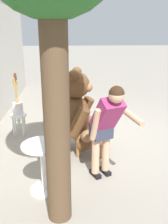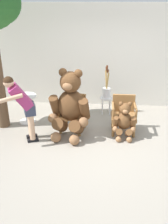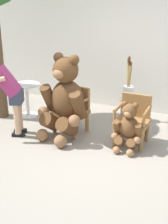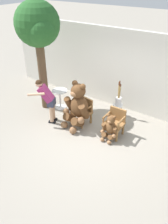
# 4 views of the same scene
# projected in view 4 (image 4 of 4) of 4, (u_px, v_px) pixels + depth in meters

# --- Properties ---
(ground_plane) EXTENTS (60.00, 60.00, 0.00)m
(ground_plane) POSITION_uv_depth(u_px,v_px,m) (85.00, 139.00, 6.65)
(ground_plane) COLOR gray
(back_wall) EXTENTS (10.00, 0.16, 2.80)m
(back_wall) POSITION_uv_depth(u_px,v_px,m) (124.00, 71.00, 7.57)
(back_wall) COLOR silver
(back_wall) RESTS_ON ground
(wooden_chair_left) EXTENTS (0.65, 0.62, 0.86)m
(wooden_chair_left) POSITION_uv_depth(u_px,v_px,m) (83.00, 110.00, 7.17)
(wooden_chair_left) COLOR olive
(wooden_chair_left) RESTS_ON ground
(wooden_chair_right) EXTENTS (0.56, 0.52, 0.86)m
(wooden_chair_right) POSITION_uv_depth(u_px,v_px,m) (115.00, 122.00, 6.61)
(wooden_chair_right) COLOR olive
(wooden_chair_right) RESTS_ON ground
(teddy_bear_large) EXTENTS (0.95, 0.95, 1.54)m
(teddy_bear_large) POSITION_uv_depth(u_px,v_px,m) (77.00, 106.00, 6.84)
(teddy_bear_large) COLOR brown
(teddy_bear_large) RESTS_ON ground
(teddy_bear_small) EXTENTS (0.51, 0.48, 0.85)m
(teddy_bear_small) POSITION_uv_depth(u_px,v_px,m) (110.00, 128.00, 6.43)
(teddy_bear_small) COLOR brown
(teddy_bear_small) RESTS_ON ground
(person_visitor) EXTENTS (0.74, 0.68, 1.49)m
(person_visitor) POSITION_uv_depth(u_px,v_px,m) (47.00, 98.00, 6.99)
(person_visitor) COLOR black
(person_visitor) RESTS_ON ground
(white_stool) EXTENTS (0.34, 0.34, 0.46)m
(white_stool) POSITION_uv_depth(u_px,v_px,m) (118.00, 107.00, 7.54)
(white_stool) COLOR white
(white_stool) RESTS_ON ground
(brush_bucket) EXTENTS (0.22, 0.22, 0.88)m
(brush_bucket) POSITION_uv_depth(u_px,v_px,m) (118.00, 99.00, 7.38)
(brush_bucket) COLOR white
(brush_bucket) RESTS_ON white_stool
(round_side_table) EXTENTS (0.56, 0.56, 0.72)m
(round_side_table) POSITION_uv_depth(u_px,v_px,m) (60.00, 97.00, 7.96)
(round_side_table) COLOR white
(round_side_table) RESTS_ON ground
(patio_tree) EXTENTS (1.49, 1.42, 3.66)m
(patio_tree) POSITION_uv_depth(u_px,v_px,m) (38.00, 28.00, 6.71)
(patio_tree) COLOR brown
(patio_tree) RESTS_ON ground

